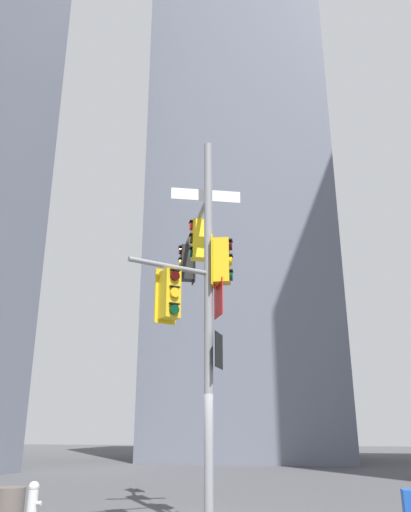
% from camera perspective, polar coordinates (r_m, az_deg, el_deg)
% --- Properties ---
extents(building_mid_block, '(12.63, 12.63, 36.80)m').
position_cam_1_polar(building_mid_block, '(40.37, 4.75, 5.53)').
color(building_mid_block, slate).
rests_on(building_mid_block, ground).
extents(signal_pole_assembly, '(2.12, 4.51, 8.24)m').
position_cam_1_polar(signal_pole_assembly, '(11.73, -0.74, -2.79)').
color(signal_pole_assembly, gray).
rests_on(signal_pole_assembly, ground).
extents(fire_hydrant, '(0.33, 0.23, 0.76)m').
position_cam_1_polar(fire_hydrant, '(12.86, -18.59, -24.19)').
color(fire_hydrant, silver).
rests_on(fire_hydrant, ground).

